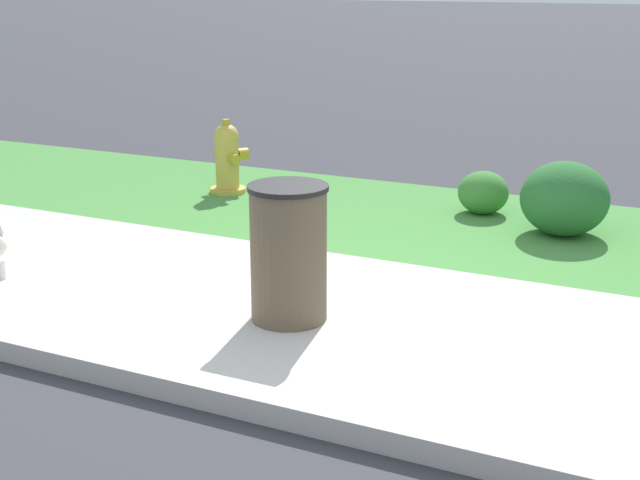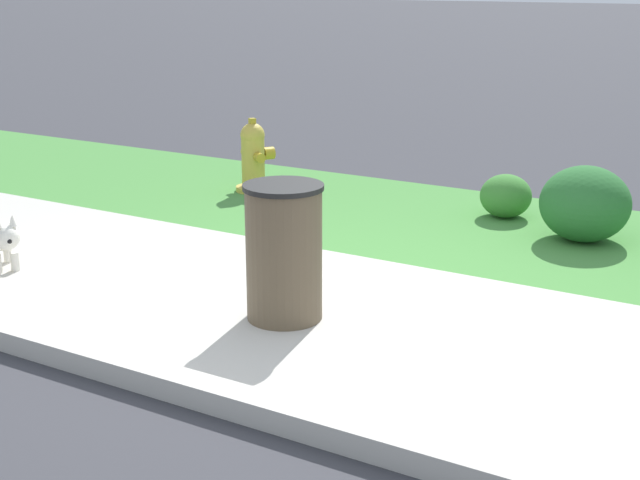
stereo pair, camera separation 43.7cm
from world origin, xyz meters
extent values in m
plane|color=#38383D|center=(0.00, 0.00, 0.00)|extent=(120.00, 120.00, 0.00)
cube|color=#BCB7AD|center=(0.00, 0.00, 0.01)|extent=(18.00, 2.35, 0.01)
cube|color=#47893D|center=(0.00, 2.38, 0.00)|extent=(18.00, 2.41, 0.01)
cube|color=#BCB7AD|center=(0.00, -1.26, 0.06)|extent=(18.00, 0.16, 0.12)
cylinder|color=gold|center=(-2.16, 2.48, 0.03)|extent=(0.34, 0.34, 0.05)
cylinder|color=gold|center=(-2.16, 2.48, 0.30)|extent=(0.22, 0.22, 0.49)
sphere|color=gold|center=(-2.16, 2.48, 0.54)|extent=(0.23, 0.23, 0.23)
cube|color=#B29323|center=(-2.16, 2.48, 0.67)|extent=(0.08, 0.08, 0.06)
cylinder|color=#B29323|center=(-2.29, 2.57, 0.35)|extent=(0.12, 0.12, 0.09)
cylinder|color=#B29323|center=(-2.03, 2.40, 0.35)|extent=(0.12, 0.12, 0.09)
cylinder|color=#B29323|center=(-2.07, 2.62, 0.35)|extent=(0.15, 0.15, 0.12)
ellipsoid|color=silver|center=(-2.34, -0.34, 0.25)|extent=(0.41, 0.36, 0.22)
sphere|color=silver|center=(-2.15, -0.45, 0.29)|extent=(0.17, 0.17, 0.17)
sphere|color=black|center=(-2.07, -0.49, 0.28)|extent=(0.03, 0.03, 0.03)
cone|color=silver|center=(-2.12, -0.41, 0.40)|extent=(0.08, 0.08, 0.08)
cylinder|color=silver|center=(-2.22, -0.34, 0.07)|extent=(0.06, 0.06, 0.14)
cylinder|color=silver|center=(-2.42, -0.24, 0.07)|extent=(0.06, 0.06, 0.14)
cylinder|color=brown|center=(-0.12, -0.12, 0.40)|extent=(0.45, 0.45, 0.80)
cylinder|color=black|center=(-0.12, -0.12, 0.82)|extent=(0.48, 0.48, 0.03)
ellipsoid|color=#28662D|center=(0.98, 2.45, 0.30)|extent=(0.69, 0.69, 0.59)
ellipsoid|color=#3D7F33|center=(0.23, 2.81, 0.19)|extent=(0.44, 0.44, 0.37)
camera|label=1|loc=(2.24, -4.54, 2.01)|focal=50.00mm
camera|label=2|loc=(2.63, -4.33, 2.01)|focal=50.00mm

